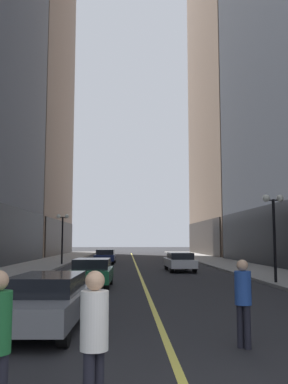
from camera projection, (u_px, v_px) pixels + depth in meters
The scene contains 13 objects.
ground_plane at pixel (136, 265), 37.93m from camera, with size 200.00×200.00×0.00m, color #262628.
sidewalk_left at pixel (42, 264), 37.60m from camera, with size 4.50×78.00×0.15m, color gray.
sidewalk_right at pixel (228, 264), 38.28m from camera, with size 4.50×78.00×0.15m, color gray.
lane_centre_stripe at pixel (136, 265), 37.93m from camera, with size 0.16×70.00×0.01m, color #E5D64C.
building_left_far at pixel (24, 48), 65.61m from camera, with size 12.54×26.00×63.18m.
car_grey at pixel (47, 300), 10.49m from camera, with size 1.89×4.82×1.32m.
car_green at pixel (92, 272), 19.81m from camera, with size 1.90×4.07×1.32m.
car_white at pixel (180, 261), 30.10m from camera, with size 1.86×4.70×1.32m.
car_navy at pixel (105, 256), 39.84m from camera, with size 1.89×4.46×1.32m.
pedestrian_in_white_shirt at pixel (94, 334), 5.09m from camera, with size 0.48×0.48×1.81m.
pedestrian_in_blue_hoodie at pixel (243, 296), 8.75m from camera, with size 0.48×0.48×1.78m.
street_lamp_left_far at pixel (62, 228), 37.00m from camera, with size 1.06×0.36×4.43m.
street_lamp_right_mid at pixel (274, 218), 21.07m from camera, with size 1.06×0.36×4.43m.
Camera 1 is at (-0.88, -3.42, 2.18)m, focal length 39.98 mm.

